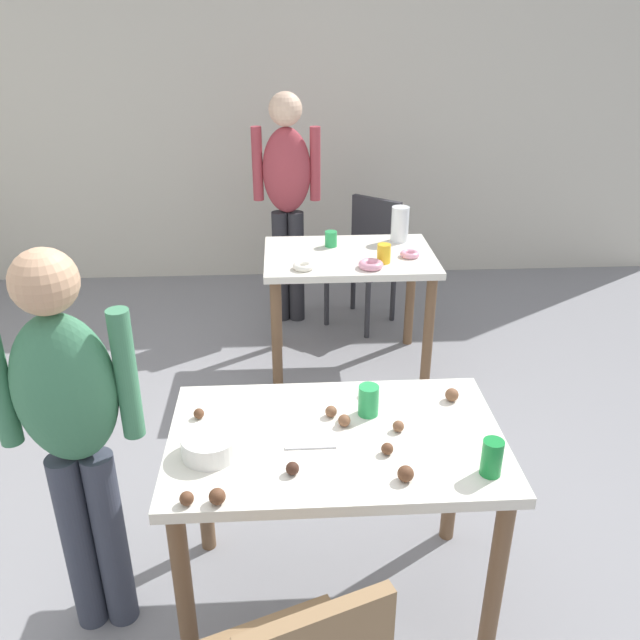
# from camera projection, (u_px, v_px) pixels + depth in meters

# --- Properties ---
(ground_plane) EXTENTS (6.40, 6.40, 0.00)m
(ground_plane) POSITION_uv_depth(u_px,v_px,m) (299.00, 549.00, 2.77)
(ground_plane) COLOR gray
(wall_back) EXTENTS (6.40, 0.10, 2.60)m
(wall_back) POSITION_uv_depth(u_px,v_px,m) (285.00, 115.00, 5.09)
(wall_back) COLOR beige
(wall_back) RESTS_ON ground_plane
(dining_table_near) EXTENTS (1.14, 0.70, 0.75)m
(dining_table_near) POSITION_uv_depth(u_px,v_px,m) (336.00, 462.00, 2.28)
(dining_table_near) COLOR silver
(dining_table_near) RESTS_ON ground_plane
(dining_table_far) EXTENTS (0.99, 0.69, 0.75)m
(dining_table_far) POSITION_uv_depth(u_px,v_px,m) (349.00, 273.00, 3.91)
(dining_table_far) COLOR silver
(dining_table_far) RESTS_ON ground_plane
(chair_far_table) EXTENTS (0.56, 0.56, 0.87)m
(chair_far_table) POSITION_uv_depth(u_px,v_px,m) (367.00, 254.00, 4.59)
(chair_far_table) COLOR #2D2D33
(chair_far_table) RESTS_ON ground_plane
(person_girl_near) EXTENTS (0.45, 0.22, 1.45)m
(person_girl_near) POSITION_uv_depth(u_px,v_px,m) (72.00, 424.00, 2.09)
(person_girl_near) COLOR #383D4C
(person_girl_near) RESTS_ON ground_plane
(person_adult_far) EXTENTS (0.45, 0.22, 1.58)m
(person_adult_far) POSITION_uv_depth(u_px,v_px,m) (287.00, 190.00, 4.40)
(person_adult_far) COLOR #28282D
(person_adult_far) RESTS_ON ground_plane
(mixing_bowl) EXTENTS (0.19, 0.19, 0.07)m
(mixing_bowl) POSITION_uv_depth(u_px,v_px,m) (210.00, 445.00, 2.12)
(mixing_bowl) COLOR white
(mixing_bowl) RESTS_ON dining_table_near
(soda_can) EXTENTS (0.07, 0.07, 0.12)m
(soda_can) POSITION_uv_depth(u_px,v_px,m) (492.00, 458.00, 2.03)
(soda_can) COLOR #198438
(soda_can) RESTS_ON dining_table_near
(fork_near) EXTENTS (0.17, 0.02, 0.01)m
(fork_near) POSITION_uv_depth(u_px,v_px,m) (311.00, 447.00, 2.17)
(fork_near) COLOR silver
(fork_near) RESTS_ON dining_table_near
(cup_near_0) EXTENTS (0.07, 0.07, 0.11)m
(cup_near_0) POSITION_uv_depth(u_px,v_px,m) (368.00, 400.00, 2.33)
(cup_near_0) COLOR green
(cup_near_0) RESTS_ON dining_table_near
(cake_ball_0) EXTENTS (0.05, 0.05, 0.05)m
(cake_ball_0) POSITION_uv_depth(u_px,v_px,m) (406.00, 474.00, 2.01)
(cake_ball_0) COLOR brown
(cake_ball_0) RESTS_ON dining_table_near
(cake_ball_1) EXTENTS (0.05, 0.05, 0.05)m
(cake_ball_1) POSITION_uv_depth(u_px,v_px,m) (217.00, 496.00, 1.92)
(cake_ball_1) COLOR brown
(cake_ball_1) RESTS_ON dining_table_near
(cake_ball_2) EXTENTS (0.04, 0.04, 0.04)m
(cake_ball_2) POSITION_uv_depth(u_px,v_px,m) (367.00, 391.00, 2.45)
(cake_ball_2) COLOR #3D2319
(cake_ball_2) RESTS_ON dining_table_near
(cake_ball_3) EXTENTS (0.05, 0.05, 0.05)m
(cake_ball_3) POSITION_uv_depth(u_px,v_px,m) (452.00, 395.00, 2.42)
(cake_ball_3) COLOR brown
(cake_ball_3) RESTS_ON dining_table_near
(cake_ball_4) EXTENTS (0.04, 0.04, 0.04)m
(cake_ball_4) POSITION_uv_depth(u_px,v_px,m) (331.00, 411.00, 2.33)
(cake_ball_4) COLOR brown
(cake_ball_4) RESTS_ON dining_table_near
(cake_ball_5) EXTENTS (0.04, 0.04, 0.04)m
(cake_ball_5) POSITION_uv_depth(u_px,v_px,m) (199.00, 414.00, 2.32)
(cake_ball_5) COLOR brown
(cake_ball_5) RESTS_ON dining_table_near
(cake_ball_6) EXTENTS (0.04, 0.04, 0.04)m
(cake_ball_6) POSITION_uv_depth(u_px,v_px,m) (187.00, 498.00, 1.92)
(cake_ball_6) COLOR brown
(cake_ball_6) RESTS_ON dining_table_near
(cake_ball_7) EXTENTS (0.04, 0.04, 0.04)m
(cake_ball_7) POSITION_uv_depth(u_px,v_px,m) (387.00, 449.00, 2.13)
(cake_ball_7) COLOR brown
(cake_ball_7) RESTS_ON dining_table_near
(cake_ball_8) EXTENTS (0.04, 0.04, 0.04)m
(cake_ball_8) POSITION_uv_depth(u_px,v_px,m) (292.00, 468.00, 2.04)
(cake_ball_8) COLOR #3D2319
(cake_ball_8) RESTS_ON dining_table_near
(cake_ball_9) EXTENTS (0.04, 0.04, 0.04)m
(cake_ball_9) POSITION_uv_depth(u_px,v_px,m) (398.00, 426.00, 2.25)
(cake_ball_9) COLOR brown
(cake_ball_9) RESTS_ON dining_table_near
(cake_ball_10) EXTENTS (0.04, 0.04, 0.04)m
(cake_ball_10) POSITION_uv_depth(u_px,v_px,m) (344.00, 421.00, 2.27)
(cake_ball_10) COLOR brown
(cake_ball_10) RESTS_ON dining_table_near
(pitcher_far) EXTENTS (0.11, 0.11, 0.21)m
(pitcher_far) POSITION_uv_depth(u_px,v_px,m) (400.00, 224.00, 4.02)
(pitcher_far) COLOR white
(pitcher_far) RESTS_ON dining_table_far
(cup_far_0) EXTENTS (0.08, 0.08, 0.11)m
(cup_far_0) POSITION_uv_depth(u_px,v_px,m) (384.00, 253.00, 3.70)
(cup_far_0) COLOR yellow
(cup_far_0) RESTS_ON dining_table_far
(cup_far_1) EXTENTS (0.07, 0.07, 0.09)m
(cup_far_1) POSITION_uv_depth(u_px,v_px,m) (331.00, 239.00, 3.96)
(cup_far_1) COLOR green
(cup_far_1) RESTS_ON dining_table_far
(donut_far_0) EXTENTS (0.12, 0.12, 0.03)m
(donut_far_0) POSITION_uv_depth(u_px,v_px,m) (303.00, 266.00, 3.63)
(donut_far_0) COLOR white
(donut_far_0) RESTS_ON dining_table_far
(donut_far_1) EXTENTS (0.14, 0.14, 0.04)m
(donut_far_1) POSITION_uv_depth(u_px,v_px,m) (371.00, 265.00, 3.64)
(donut_far_1) COLOR pink
(donut_far_1) RESTS_ON dining_table_far
(donut_far_2) EXTENTS (0.11, 0.11, 0.03)m
(donut_far_2) POSITION_uv_depth(u_px,v_px,m) (410.00, 254.00, 3.80)
(donut_far_2) COLOR pink
(donut_far_2) RESTS_ON dining_table_far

